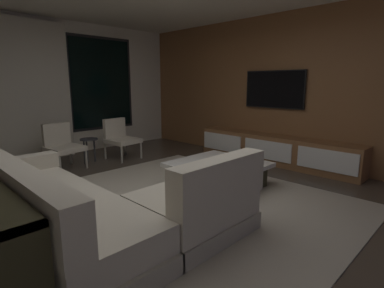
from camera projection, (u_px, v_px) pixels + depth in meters
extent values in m
plane|color=#473D33|center=(161.00, 208.00, 3.60)|extent=(9.20, 9.20, 0.00)
cube|color=silver|center=(39.00, 89.00, 5.85)|extent=(6.60, 0.12, 2.70)
cube|color=black|center=(101.00, 84.00, 6.70)|extent=(1.52, 0.02, 2.02)
cube|color=black|center=(102.00, 84.00, 6.69)|extent=(1.40, 0.03, 1.90)
cube|color=beige|center=(11.00, 92.00, 5.36)|extent=(2.10, 0.12, 2.60)
cube|color=brown|center=(290.00, 89.00, 5.47)|extent=(0.12, 7.80, 2.70)
cube|color=#ADA391|center=(188.00, 201.00, 3.78)|extent=(3.20, 3.80, 0.01)
cube|color=#B1A997|center=(60.00, 230.00, 2.86)|extent=(0.90, 2.50, 0.18)
cube|color=beige|center=(58.00, 209.00, 2.82)|extent=(0.86, 2.42, 0.24)
cube|color=beige|center=(12.00, 186.00, 2.51)|extent=(0.20, 2.50, 0.40)
cube|color=beige|center=(17.00, 165.00, 3.57)|extent=(0.90, 0.20, 0.18)
cube|color=#B1A997|center=(192.00, 223.00, 3.00)|extent=(1.10, 0.90, 0.18)
cube|color=beige|center=(192.00, 204.00, 2.95)|extent=(1.07, 0.86, 0.24)
cube|color=beige|center=(220.00, 181.00, 2.65)|extent=(1.10, 0.20, 0.40)
cube|color=beige|center=(10.00, 174.00, 2.98)|extent=(0.10, 0.36, 0.36)
cube|color=#B2A893|center=(41.00, 196.00, 2.40)|extent=(0.10, 0.36, 0.36)
cube|color=#312D1B|center=(218.00, 177.00, 4.29)|extent=(1.00, 1.00, 0.30)
cube|color=white|center=(218.00, 165.00, 4.26)|extent=(1.16, 1.16, 0.06)
cube|color=#4A67BB|center=(225.00, 161.00, 4.26)|extent=(0.23, 0.20, 0.03)
cube|color=#B3A995|center=(225.00, 159.00, 4.27)|extent=(0.27, 0.19, 0.03)
cube|color=#7FAD9C|center=(225.00, 157.00, 4.26)|extent=(0.25, 0.18, 0.02)
cylinder|color=#B2ADA0|center=(141.00, 149.00, 5.94)|extent=(0.04, 0.04, 0.36)
cylinder|color=#B2ADA0|center=(122.00, 154.00, 5.57)|extent=(0.04, 0.04, 0.36)
cylinder|color=#B2ADA0|center=(125.00, 146.00, 6.24)|extent=(0.04, 0.04, 0.36)
cylinder|color=#B2ADA0|center=(105.00, 150.00, 5.87)|extent=(0.04, 0.04, 0.36)
cube|color=beige|center=(123.00, 141.00, 5.87)|extent=(0.60, 0.62, 0.08)
cube|color=beige|center=(114.00, 128.00, 5.97)|extent=(0.49, 0.13, 0.38)
cylinder|color=#B2ADA0|center=(86.00, 158.00, 5.24)|extent=(0.04, 0.04, 0.36)
cylinder|color=#B2ADA0|center=(60.00, 164.00, 4.87)|extent=(0.04, 0.04, 0.36)
cylinder|color=#B2ADA0|center=(71.00, 154.00, 5.54)|extent=(0.04, 0.04, 0.36)
cylinder|color=#B2ADA0|center=(45.00, 159.00, 5.17)|extent=(0.04, 0.04, 0.36)
cube|color=beige|center=(65.00, 149.00, 5.17)|extent=(0.60, 0.62, 0.08)
cube|color=beige|center=(57.00, 134.00, 5.27)|extent=(0.49, 0.14, 0.38)
cylinder|color=#333338|center=(84.00, 152.00, 5.52)|extent=(0.03, 0.03, 0.46)
cylinder|color=#333338|center=(95.00, 150.00, 5.66)|extent=(0.03, 0.03, 0.46)
cylinder|color=#333338|center=(87.00, 150.00, 5.66)|extent=(0.03, 0.03, 0.46)
cylinder|color=#333338|center=(89.00, 139.00, 5.55)|extent=(0.32, 0.32, 0.02)
cube|color=brown|center=(274.00, 149.00, 5.56)|extent=(0.44, 3.10, 0.52)
cube|color=white|center=(326.00, 160.00, 4.67)|extent=(0.02, 0.93, 0.33)
cube|color=white|center=(267.00, 150.00, 5.39)|extent=(0.02, 0.93, 0.33)
cube|color=white|center=(222.00, 142.00, 6.11)|extent=(0.02, 0.93, 0.33)
cube|color=#352214|center=(318.00, 166.00, 4.97)|extent=(0.33, 0.68, 0.19)
cube|color=#988EAA|center=(334.00, 170.00, 4.79)|extent=(0.03, 0.04, 0.16)
cube|color=#49ADB5|center=(328.00, 168.00, 4.86)|extent=(0.03, 0.04, 0.17)
cube|color=#D069A4|center=(321.00, 167.00, 4.93)|extent=(0.03, 0.04, 0.19)
cube|color=#6F59D3|center=(315.00, 166.00, 5.01)|extent=(0.03, 0.04, 0.17)
cube|color=#9DD0A0|center=(309.00, 165.00, 5.08)|extent=(0.03, 0.04, 0.18)
cube|color=olive|center=(303.00, 164.00, 5.15)|extent=(0.03, 0.04, 0.14)
cube|color=black|center=(274.00, 89.00, 5.57)|extent=(0.04, 1.19, 0.69)
cube|color=black|center=(274.00, 89.00, 5.56)|extent=(0.05, 1.15, 0.65)
cube|color=white|center=(1.00, 286.00, 1.81)|extent=(0.18, 0.04, 0.22)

